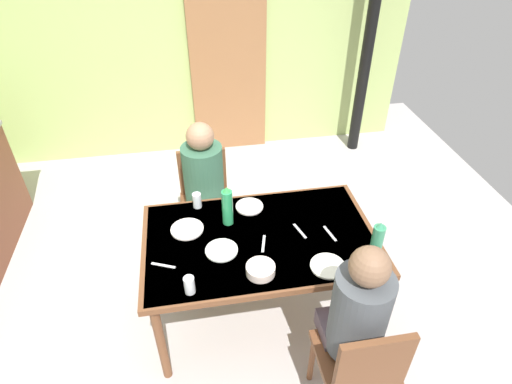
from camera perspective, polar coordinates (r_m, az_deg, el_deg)
ground_plane at (r=3.34m, az=-5.81°, el=-13.72°), size 5.95×5.95×0.00m
wall_back at (r=4.61m, az=-9.62°, el=20.27°), size 4.74×0.10×2.60m
door_wooden at (r=4.65m, az=-3.77°, el=16.95°), size 0.80×0.05×2.00m
stove_pipe_column at (r=4.66m, az=15.12°, el=19.78°), size 0.12×0.12×2.60m
dining_table at (r=2.74m, az=0.54°, el=-7.22°), size 1.48×0.91×0.74m
chair_near_diner at (r=2.48m, az=13.83°, el=-21.74°), size 0.40×0.40×0.87m
chair_far_diner at (r=3.44m, az=-6.90°, el=-0.61°), size 0.40×0.40×0.87m
person_near_diner at (r=2.32m, az=13.63°, el=-15.26°), size 0.30×0.37×0.77m
person_far_diner at (r=3.16m, az=-7.08°, el=1.99°), size 0.30×0.37×0.77m
water_bottle_green_near at (r=2.59m, az=16.05°, el=-6.30°), size 0.07×0.07×0.26m
water_bottle_green_far at (r=2.72m, az=-3.89°, el=-1.96°), size 0.07×0.07×0.29m
serving_bowl_center at (r=2.46m, az=0.62°, el=-10.43°), size 0.17×0.17×0.05m
dinner_plate_near_left at (r=2.54m, az=9.66°, el=-9.82°), size 0.21×0.21×0.01m
dinner_plate_near_right at (r=2.61m, az=-4.67°, el=-7.84°), size 0.20×0.20×0.01m
dinner_plate_far_center at (r=2.77m, az=-9.28°, el=-4.96°), size 0.21×0.21×0.01m
dinner_plate_far_side at (r=2.92m, az=-0.89°, el=-1.97°), size 0.19×0.19×0.01m
drinking_glass_by_near_diner at (r=2.92m, az=-7.98°, el=-1.13°), size 0.06×0.06×0.11m
drinking_glass_by_far_diner at (r=2.38m, az=-8.98°, el=-12.30°), size 0.06×0.06×0.11m
cutlery_knife_near at (r=2.75m, az=9.95°, el=-5.55°), size 0.05×0.15×0.00m
cutlery_fork_near at (r=2.57m, az=-12.41°, el=-9.66°), size 0.14×0.07×0.00m
cutlery_knife_far at (r=2.65m, az=1.02°, el=-6.99°), size 0.05×0.15×0.00m
cutlery_fork_far at (r=2.75m, az=5.94°, el=-5.26°), size 0.06×0.15×0.00m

